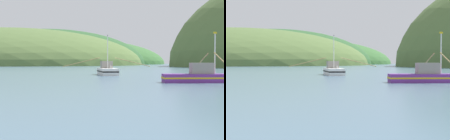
# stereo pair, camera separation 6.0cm
# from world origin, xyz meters

# --- Properties ---
(hill_far_center) EXTENTS (146.98, 117.58, 41.20)m
(hill_far_center) POSITION_xyz_m (-90.39, 256.50, 0.00)
(hill_far_center) COLOR #386633
(hill_far_center) RESTS_ON ground
(hill_far_right) EXTENTS (173.78, 139.02, 46.67)m
(hill_far_right) POSITION_xyz_m (-109.18, 182.82, 0.00)
(hill_far_right) COLOR #516B38
(hill_far_right) RESTS_ON ground
(hill_mid_left) EXTENTS (147.23, 117.78, 51.51)m
(hill_mid_left) POSITION_xyz_m (-99.60, 215.77, 0.00)
(hill_mid_left) COLOR #2D562D
(hill_mid_left) RESTS_ON ground
(fishing_boat_white) EXTENTS (13.43, 8.42, 6.68)m
(fishing_boat_white) POSITION_xyz_m (-2.61, 47.12, 0.76)
(fishing_boat_white) COLOR white
(fishing_boat_white) RESTS_ON ground
(fishing_boat_purple) EXTENTS (10.56, 12.41, 5.46)m
(fishing_boat_purple) POSITION_xyz_m (13.60, 31.04, 0.65)
(fishing_boat_purple) COLOR #6B2D84
(fishing_boat_purple) RESTS_ON ground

